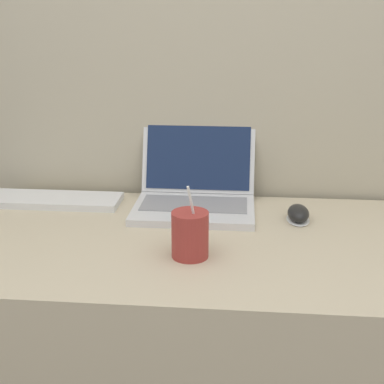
{
  "coord_description": "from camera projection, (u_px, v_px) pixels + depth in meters",
  "views": [
    {
      "loc": [
        0.03,
        -0.9,
        1.26
      ],
      "look_at": [
        -0.09,
        0.46,
        0.8
      ],
      "focal_mm": 50.0,
      "sensor_mm": 36.0,
      "label": 1
    }
  ],
  "objects": [
    {
      "name": "wall_back",
      "position": [
        232.0,
        15.0,
        1.53
      ],
      "size": [
        7.0,
        0.04,
        2.5
      ],
      "color": "#BCB299",
      "rests_on": "ground_plane"
    },
    {
      "name": "desk",
      "position": [
        221.0,
        360.0,
        1.45
      ],
      "size": [
        1.31,
        0.67,
        0.72
      ],
      "color": "beige",
      "rests_on": "ground_plane"
    },
    {
      "name": "laptop",
      "position": [
        195.0,
        191.0,
        1.55
      ],
      "size": [
        0.34,
        0.32,
        0.22
      ],
      "color": "silver",
      "rests_on": "desk"
    },
    {
      "name": "drink_cup",
      "position": [
        190.0,
        234.0,
        1.23
      ],
      "size": [
        0.09,
        0.09,
        0.18
      ],
      "color": "#9E332D",
      "rests_on": "desk"
    },
    {
      "name": "computer_mouse",
      "position": [
        298.0,
        214.0,
        1.45
      ],
      "size": [
        0.06,
        0.1,
        0.04
      ],
      "color": "white",
      "rests_on": "desk"
    },
    {
      "name": "external_keyboard",
      "position": [
        47.0,
        200.0,
        1.59
      ],
      "size": [
        0.44,
        0.13,
        0.02
      ],
      "color": "silver",
      "rests_on": "desk"
    }
  ]
}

